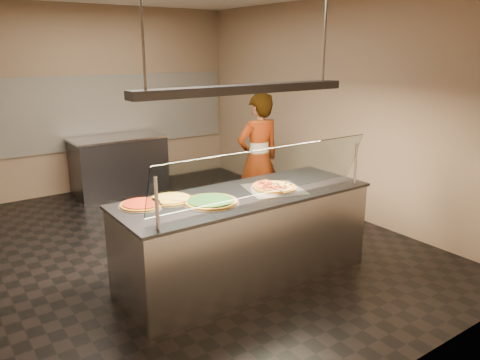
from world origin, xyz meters
TOP-DOWN VIEW (x-y plane):
  - ground at (0.00, 0.00)m, footprint 5.00×6.00m
  - wall_back at (0.00, 3.01)m, footprint 5.00×0.02m
  - wall_front at (0.00, -3.01)m, footprint 5.00×0.02m
  - wall_right at (2.51, 0.00)m, footprint 0.02×6.00m
  - tile_band at (0.00, 2.98)m, footprint 4.90×0.02m
  - serving_counter at (0.14, -1.16)m, footprint 2.61×0.94m
  - sneeze_guard at (0.14, -1.50)m, footprint 2.37×0.18m
  - perforated_tray at (0.46, -1.21)m, footprint 0.68×0.68m
  - half_pizza_pepperoni at (0.36, -1.21)m, footprint 0.34×0.50m
  - half_pizza_sausage at (0.57, -1.21)m, footprint 0.34×0.50m
  - pizza_spinach at (-0.30, -1.22)m, footprint 0.52×0.52m
  - pizza_cheese at (-0.57, -0.93)m, footprint 0.44×0.44m
  - pizza_tomato at (-0.86, -0.92)m, footprint 0.42×0.42m
  - pizza_spatula at (-0.49, -1.07)m, footprint 0.28×0.17m
  - prep_table at (0.24, 2.55)m, footprint 1.50×0.74m
  - worker at (1.29, 0.13)m, footprint 0.66×0.45m
  - heat_lamp_housing at (0.14, -1.16)m, footprint 2.30×0.18m
  - lamp_rod_left at (-0.86, -1.16)m, footprint 0.02×0.02m
  - lamp_rod_right at (1.14, -1.16)m, footprint 0.02×0.02m

SIDE VIEW (x-z plane):
  - ground at x=0.00m, z-range -0.02..0.00m
  - serving_counter at x=0.14m, z-range 0.00..0.93m
  - prep_table at x=0.24m, z-range 0.00..0.93m
  - worker at x=1.29m, z-range 0.00..1.76m
  - perforated_tray at x=0.46m, z-range 0.93..0.94m
  - pizza_tomato at x=-0.86m, z-range 0.93..0.96m
  - pizza_cheese at x=-0.57m, z-range 0.93..0.96m
  - pizza_spinach at x=-0.30m, z-range 0.93..0.96m
  - half_pizza_sausage at x=0.57m, z-range 0.94..0.98m
  - pizza_spatula at x=-0.49m, z-range 0.95..0.97m
  - half_pizza_pepperoni at x=0.36m, z-range 0.94..0.99m
  - sneeze_guard at x=0.14m, z-range 0.96..1.49m
  - tile_band at x=0.00m, z-range 0.70..1.90m
  - wall_back at x=0.00m, z-range 0.00..3.00m
  - wall_front at x=0.00m, z-range 0.00..3.00m
  - wall_right at x=2.51m, z-range 0.00..3.00m
  - heat_lamp_housing at x=0.14m, z-range 1.91..1.99m
  - lamp_rod_left at x=-0.86m, z-range 1.99..3.00m
  - lamp_rod_right at x=1.14m, z-range 1.99..3.00m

